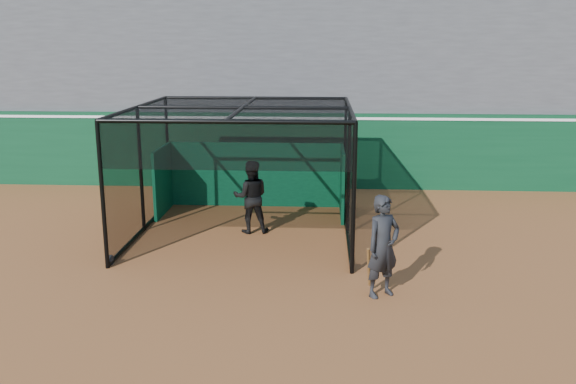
{
  "coord_description": "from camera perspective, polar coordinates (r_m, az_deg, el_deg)",
  "views": [
    {
      "loc": [
        1.45,
        -11.54,
        4.71
      ],
      "look_at": [
        0.65,
        2.0,
        1.4
      ],
      "focal_mm": 38.0,
      "sensor_mm": 36.0,
      "label": 1
    }
  ],
  "objects": [
    {
      "name": "batter",
      "position": [
        15.47,
        -3.49,
        -0.45
      ],
      "size": [
        0.99,
        0.82,
        1.86
      ],
      "primitive_type": "imported",
      "rotation": [
        0.0,
        0.0,
        3.27
      ],
      "color": "black",
      "rests_on": "ground"
    },
    {
      "name": "outfield_wall",
      "position": [
        20.38,
        -0.77,
        4.05
      ],
      "size": [
        50.0,
        0.5,
        2.5
      ],
      "color": "#0A3B1F",
      "rests_on": "ground"
    },
    {
      "name": "batting_cage",
      "position": [
        15.34,
        -4.16,
        1.94
      ],
      "size": [
        5.34,
        5.57,
        3.18
      ],
      "color": "black",
      "rests_on": "ground"
    },
    {
      "name": "on_deck_player",
      "position": [
        11.67,
        8.88,
        -5.06
      ],
      "size": [
        0.86,
        0.8,
        1.98
      ],
      "color": "black",
      "rests_on": "ground"
    },
    {
      "name": "ground",
      "position": [
        12.55,
        -3.56,
        -8.36
      ],
      "size": [
        120.0,
        120.0,
        0.0
      ],
      "primitive_type": "plane",
      "color": "brown",
      "rests_on": "ground"
    },
    {
      "name": "grandstand",
      "position": [
        23.86,
        -0.13,
        13.15
      ],
      "size": [
        50.0,
        7.85,
        8.95
      ],
      "color": "#4C4C4F",
      "rests_on": "ground"
    }
  ]
}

